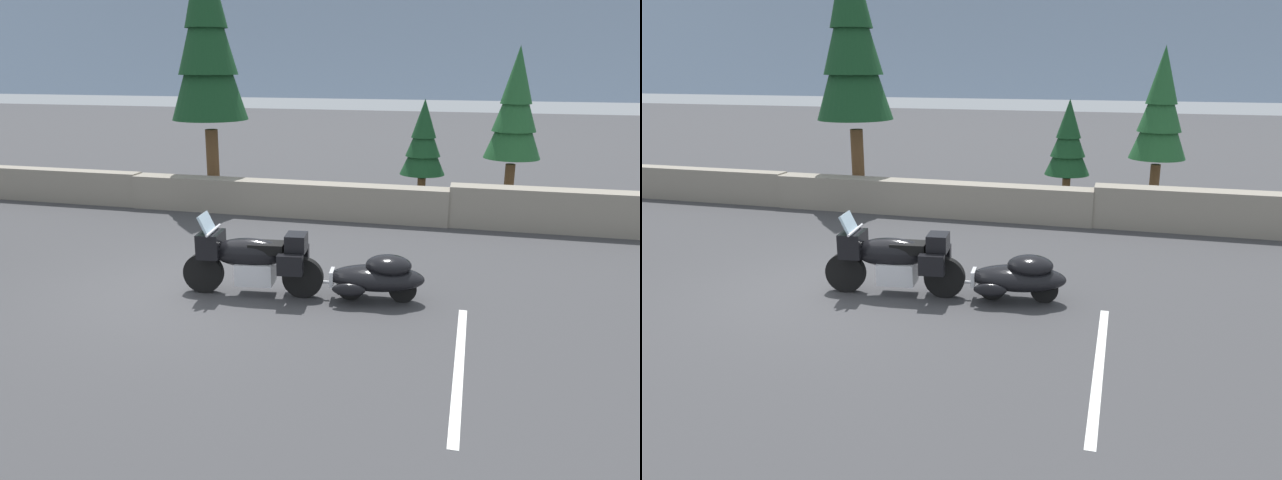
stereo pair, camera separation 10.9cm
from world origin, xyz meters
TOP-DOWN VIEW (x-y plane):
  - ground_plane at (0.00, 0.00)m, footprint 80.00×80.00m
  - stone_guard_wall at (0.88, 5.43)m, footprint 24.00×0.63m
  - distant_ridgeline at (0.00, 95.44)m, footprint 240.00×80.00m
  - touring_motorcycle at (1.13, 0.15)m, footprint 2.31×0.90m
  - car_shaped_trailer at (3.14, 0.38)m, footprint 2.23×0.89m
  - pine_tree_tall at (-2.25, 6.27)m, footprint 1.96×1.96m
  - pine_tree_secondary at (3.22, 6.90)m, footprint 1.14×1.14m
  - pine_tree_far_right at (5.39, 7.45)m, footprint 1.40×1.40m
  - parking_stripe_marker at (4.48, -1.50)m, footprint 0.12×3.60m

SIDE VIEW (x-z plane):
  - ground_plane at x=0.00m, z-range 0.00..0.00m
  - parking_stripe_marker at x=4.48m, z-range 0.00..0.01m
  - car_shaped_trailer at x=3.14m, z-range 0.03..0.79m
  - stone_guard_wall at x=0.88m, z-range -0.03..0.92m
  - touring_motorcycle at x=1.13m, z-range -0.04..1.29m
  - pine_tree_secondary at x=3.22m, z-range 0.35..3.14m
  - pine_tree_far_right at x=5.39m, z-range 0.51..4.57m
  - pine_tree_tall at x=-2.25m, z-range 0.86..7.66m
  - distant_ridgeline at x=0.00m, z-range 0.00..16.00m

